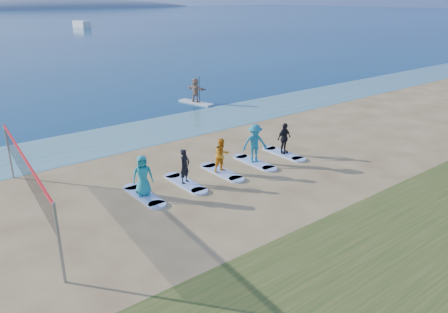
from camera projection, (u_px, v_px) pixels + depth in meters
ground at (279, 186)px, 18.56m from camera, size 600.00×600.00×0.00m
shallow_water at (154, 130)px, 26.26m from camera, size 600.00×600.00×0.00m
island_ridge at (61, 8)px, 294.29m from camera, size 220.00×56.00×18.00m
volleyball_net at (25, 170)px, 15.23m from camera, size 0.97×9.05×2.50m
paddleboard at (196, 103)px, 32.92m from camera, size 1.30×3.08×0.12m
paddleboarder at (196, 90)px, 32.59m from camera, size 1.00×1.73×1.78m
boat_offshore_b at (82, 28)px, 112.16m from camera, size 2.52×6.22×1.69m
surfboard_0 at (144, 196)px, 17.59m from camera, size 0.70×2.20×0.09m
student_0 at (143, 176)px, 17.29m from camera, size 0.95×0.78×1.67m
surfboard_1 at (185, 183)px, 18.76m from camera, size 0.70×2.20×0.09m
student_1 at (185, 166)px, 18.49m from camera, size 0.64×0.54×1.49m
surfboard_2 at (222, 172)px, 19.93m from camera, size 0.70×2.20×0.09m
student_2 at (222, 155)px, 19.65m from camera, size 0.77×0.60×1.57m
surfboard_3 at (254, 162)px, 21.10m from camera, size 0.70×2.20×0.09m
student_3 at (255, 143)px, 20.76m from camera, size 1.39×1.14×1.87m
surfboard_4 at (283, 154)px, 22.27m from camera, size 0.70×2.20×0.09m
student_4 at (284, 138)px, 21.99m from camera, size 0.94×0.43×1.58m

